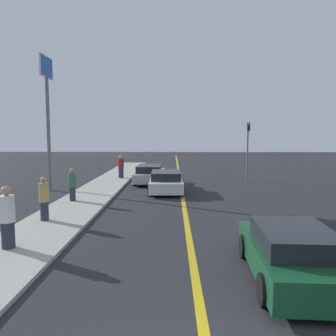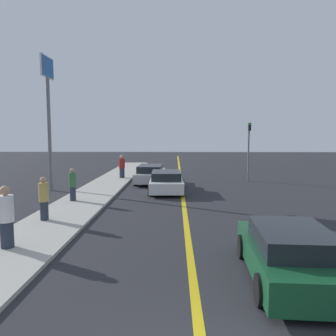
{
  "view_description": "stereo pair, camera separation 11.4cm",
  "coord_description": "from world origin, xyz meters",
  "px_view_note": "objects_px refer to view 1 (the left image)",
  "views": [
    {
      "loc": [
        -0.52,
        -3.49,
        3.27
      ],
      "look_at": [
        -0.74,
        11.49,
        1.76
      ],
      "focal_mm": 35.0,
      "sensor_mm": 36.0,
      "label": 1
    },
    {
      "loc": [
        -0.41,
        -3.48,
        3.27
      ],
      "look_at": [
        -0.74,
        11.49,
        1.76
      ],
      "focal_mm": 35.0,
      "sensor_mm": 36.0,
      "label": 2
    }
  ],
  "objects_px": {
    "car_near_right_lane": "(291,254)",
    "car_ahead_center": "(166,182)",
    "car_far_distant": "(150,174)",
    "pedestrian_by_sign": "(121,167)",
    "traffic_light": "(248,146)",
    "roadside_sign": "(47,94)",
    "pedestrian_mid_group": "(44,199)",
    "pedestrian_far_standing": "(72,185)",
    "pedestrian_near_curb": "(7,217)"
  },
  "relations": [
    {
      "from": "car_near_right_lane",
      "to": "car_ahead_center",
      "type": "xyz_separation_m",
      "value": [
        -3.08,
        11.57,
        -0.02
      ]
    },
    {
      "from": "car_far_distant",
      "to": "pedestrian_by_sign",
      "type": "xyz_separation_m",
      "value": [
        -2.25,
        1.67,
        0.33
      ]
    },
    {
      "from": "car_ahead_center",
      "to": "traffic_light",
      "type": "bearing_deg",
      "value": 35.98
    },
    {
      "from": "car_ahead_center",
      "to": "roadside_sign",
      "type": "xyz_separation_m",
      "value": [
        -6.82,
        0.23,
        5.03
      ]
    },
    {
      "from": "pedestrian_by_sign",
      "to": "traffic_light",
      "type": "height_order",
      "value": "traffic_light"
    },
    {
      "from": "pedestrian_mid_group",
      "to": "pedestrian_by_sign",
      "type": "relative_size",
      "value": 0.96
    },
    {
      "from": "car_near_right_lane",
      "to": "pedestrian_mid_group",
      "type": "relative_size",
      "value": 2.51
    },
    {
      "from": "pedestrian_mid_group",
      "to": "traffic_light",
      "type": "bearing_deg",
      "value": 48.29
    },
    {
      "from": "car_far_distant",
      "to": "pedestrian_by_sign",
      "type": "bearing_deg",
      "value": 145.12
    },
    {
      "from": "car_near_right_lane",
      "to": "traffic_light",
      "type": "xyz_separation_m",
      "value": [
        2.6,
        15.96,
        1.92
      ]
    },
    {
      "from": "pedestrian_by_sign",
      "to": "car_far_distant",
      "type": "bearing_deg",
      "value": -36.61
    },
    {
      "from": "pedestrian_mid_group",
      "to": "pedestrian_far_standing",
      "type": "bearing_deg",
      "value": 91.0
    },
    {
      "from": "car_ahead_center",
      "to": "pedestrian_by_sign",
      "type": "distance_m",
      "value": 6.31
    },
    {
      "from": "pedestrian_near_curb",
      "to": "pedestrian_far_standing",
      "type": "height_order",
      "value": "pedestrian_near_curb"
    },
    {
      "from": "pedestrian_far_standing",
      "to": "pedestrian_by_sign",
      "type": "height_order",
      "value": "pedestrian_by_sign"
    },
    {
      "from": "car_ahead_center",
      "to": "roadside_sign",
      "type": "relative_size",
      "value": 0.58
    },
    {
      "from": "pedestrian_by_sign",
      "to": "roadside_sign",
      "type": "height_order",
      "value": "roadside_sign"
    },
    {
      "from": "car_far_distant",
      "to": "pedestrian_mid_group",
      "type": "height_order",
      "value": "pedestrian_mid_group"
    },
    {
      "from": "pedestrian_by_sign",
      "to": "pedestrian_near_curb",
      "type": "bearing_deg",
      "value": -92.93
    },
    {
      "from": "car_far_distant",
      "to": "pedestrian_far_standing",
      "type": "distance_m",
      "value": 7.6
    },
    {
      "from": "roadside_sign",
      "to": "car_near_right_lane",
      "type": "bearing_deg",
      "value": -50.01
    },
    {
      "from": "car_near_right_lane",
      "to": "pedestrian_mid_group",
      "type": "xyz_separation_m",
      "value": [
        -7.45,
        4.69,
        0.32
      ]
    },
    {
      "from": "car_far_distant",
      "to": "roadside_sign",
      "type": "xyz_separation_m",
      "value": [
        -5.63,
        -3.38,
        5.01
      ]
    },
    {
      "from": "pedestrian_mid_group",
      "to": "traffic_light",
      "type": "relative_size",
      "value": 0.4
    },
    {
      "from": "pedestrian_near_curb",
      "to": "pedestrian_far_standing",
      "type": "bearing_deg",
      "value": 91.88
    },
    {
      "from": "car_near_right_lane",
      "to": "pedestrian_near_curb",
      "type": "relative_size",
      "value": 2.32
    },
    {
      "from": "car_far_distant",
      "to": "car_ahead_center",
      "type": "bearing_deg",
      "value": -69.99
    },
    {
      "from": "pedestrian_far_standing",
      "to": "roadside_sign",
      "type": "height_order",
      "value": "roadside_sign"
    },
    {
      "from": "traffic_light",
      "to": "roadside_sign",
      "type": "relative_size",
      "value": 0.53
    },
    {
      "from": "pedestrian_mid_group",
      "to": "car_far_distant",
      "type": "bearing_deg",
      "value": 73.16
    },
    {
      "from": "car_ahead_center",
      "to": "roadside_sign",
      "type": "height_order",
      "value": "roadside_sign"
    },
    {
      "from": "pedestrian_near_curb",
      "to": "pedestrian_far_standing",
      "type": "distance_m",
      "value": 6.63
    },
    {
      "from": "car_near_right_lane",
      "to": "car_far_distant",
      "type": "bearing_deg",
      "value": 109.05
    },
    {
      "from": "car_near_right_lane",
      "to": "car_ahead_center",
      "type": "height_order",
      "value": "car_near_right_lane"
    },
    {
      "from": "pedestrian_mid_group",
      "to": "pedestrian_by_sign",
      "type": "height_order",
      "value": "pedestrian_by_sign"
    },
    {
      "from": "pedestrian_far_standing",
      "to": "pedestrian_by_sign",
      "type": "distance_m",
      "value": 8.6
    },
    {
      "from": "pedestrian_mid_group",
      "to": "roadside_sign",
      "type": "distance_m",
      "value": 8.87
    },
    {
      "from": "car_ahead_center",
      "to": "car_far_distant",
      "type": "xyz_separation_m",
      "value": [
        -1.19,
        3.61,
        0.02
      ]
    },
    {
      "from": "roadside_sign",
      "to": "traffic_light",
      "type": "bearing_deg",
      "value": 18.41
    },
    {
      "from": "car_near_right_lane",
      "to": "pedestrian_by_sign",
      "type": "relative_size",
      "value": 2.42
    },
    {
      "from": "car_near_right_lane",
      "to": "pedestrian_mid_group",
      "type": "bearing_deg",
      "value": 151.14
    },
    {
      "from": "car_ahead_center",
      "to": "pedestrian_near_curb",
      "type": "distance_m",
      "value": 10.76
    },
    {
      "from": "car_ahead_center",
      "to": "car_near_right_lane",
      "type": "bearing_deg",
      "value": -76.84
    },
    {
      "from": "pedestrian_far_standing",
      "to": "pedestrian_near_curb",
      "type": "bearing_deg",
      "value": -88.12
    },
    {
      "from": "pedestrian_mid_group",
      "to": "pedestrian_far_standing",
      "type": "relative_size",
      "value": 1.03
    },
    {
      "from": "car_near_right_lane",
      "to": "traffic_light",
      "type": "height_order",
      "value": "traffic_light"
    },
    {
      "from": "pedestrian_far_standing",
      "to": "roadside_sign",
      "type": "distance_m",
      "value": 6.34
    },
    {
      "from": "car_far_distant",
      "to": "roadside_sign",
      "type": "bearing_deg",
      "value": -147.29
    },
    {
      "from": "car_ahead_center",
      "to": "roadside_sign",
      "type": "bearing_deg",
      "value": 176.3
    },
    {
      "from": "pedestrian_mid_group",
      "to": "traffic_light",
      "type": "xyz_separation_m",
      "value": [
        10.05,
        11.28,
        1.6
      ]
    }
  ]
}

